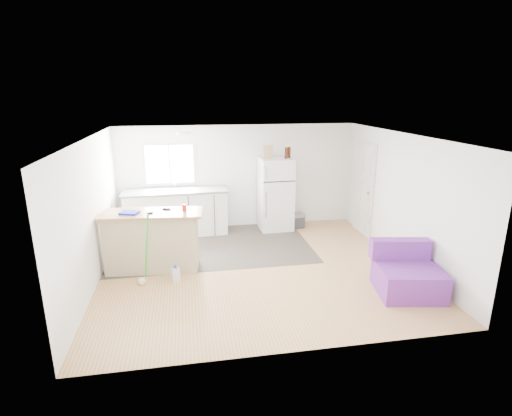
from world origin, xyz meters
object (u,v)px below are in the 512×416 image
Objects in this scene: peninsula at (152,241)px; mop at (143,271)px; refrigerator at (276,194)px; cardboard_box at (268,152)px; cooler at (295,221)px; bottle_left at (286,153)px; kitchen_cabinets at (176,212)px; blue_tray at (129,213)px; red_cup at (184,208)px; bottle_right at (289,152)px; purple_seat at (407,275)px; cleaner_jug at (176,274)px.

mop reaches higher than peninsula.
cardboard_box is at bearing -160.98° from refrigerator.
cooler is 1.87× the size of bottle_left.
cooler is at bearing -3.13° from kitchen_cabinets.
kitchen_cabinets is 2.09m from blue_tray.
bottle_left is (2.29, 1.78, 0.66)m from red_cup.
red_cup reaches higher than cooler.
red_cup is at bearing -86.07° from kitchen_cabinets.
kitchen_cabinets is 7.74× the size of blue_tray.
kitchen_cabinets is 1.39× the size of refrigerator.
purple_seat is at bearing -72.43° from bottle_right.
mop is (-4.20, 1.02, -0.06)m from purple_seat.
blue_tray is 1.20× the size of bottle_left.
refrigerator is at bearing 168.71° from cooler.
blue_tray reaches higher than peninsula.
bottle_left reaches higher than kitchen_cabinets.
kitchen_cabinets is 8.21× the size of cleaner_jug.
mop is at bearing -142.24° from bottle_right.
cleaner_jug is (0.00, -2.40, -0.40)m from kitchen_cabinets.
purple_seat is 3.91× the size of cleaner_jug.
kitchen_cabinets is 9.28× the size of bottle_left.
kitchen_cabinets is at bearing 178.07° from bottle_left.
red_cup is 0.94m from blue_tray.
refrigerator is 3.56m from blue_tray.
cooler reaches higher than cleaner_jug.
purple_seat is at bearing -69.91° from refrigerator.
bottle_right is at bearing 0.28° from refrigerator.
purple_seat is 4.01m from cardboard_box.
cardboard_box reaches higher than cleaner_jug.
bottle_left reaches higher than cooler.
red_cup is at bearing 6.46° from mop.
peninsula reaches higher than cooler.
bottle_right reaches higher than cleaner_jug.
cardboard_box is (2.60, 2.32, 1.59)m from mop.
cardboard_box is at bearing -169.81° from bottle_right.
peninsula is at bearing 106.49° from cleaner_jug.
cooler is 1.65m from bottle_left.
bottle_right is (3.11, 2.41, 1.57)m from mop.
cleaner_jug is at bearing -49.31° from peninsula.
purple_seat is 3.91m from bottle_right.
cleaner_jug is 1.17m from red_cup.
kitchen_cabinets is at bearing 177.52° from cardboard_box.
blue_tray reaches higher than cleaner_jug.
blue_tray is 3.88m from bottle_right.
kitchen_cabinets is 2.80m from bottle_left.
mop is 1.05m from blue_tray.
cardboard_box is at bearing 176.57° from cooler.
cardboard_box is at bearing 32.31° from blue_tray.
cooler is at bearing 35.31° from peninsula.
cardboard_box is 0.52m from bottle_right.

